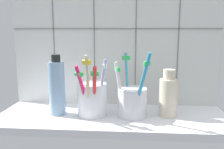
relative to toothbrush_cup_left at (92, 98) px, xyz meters
The scene contains 6 objects.
counter_slab 8.15cm from the toothbrush_cup_left, ahead, with size 64.00×22.00×2.00cm, color silver.
tile_wall_back 20.84cm from the toothbrush_cup_left, 66.58° to the left, with size 64.00×2.20×45.00cm.
toothbrush_cup_left is the anchor object (origin of this frame).
toothbrush_cup_right 11.02cm from the toothbrush_cup_left, ahead, with size 9.61×12.77×18.23cm.
ceramic_vase 20.91cm from the toothbrush_cup_left, ahead, with size 4.91×4.91×12.98cm.
soap_bottle 10.25cm from the toothbrush_cup_left, behind, with size 4.46×4.46×16.81cm.
Camera 1 is at (5.10, -64.60, 24.92)cm, focal length 39.15 mm.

